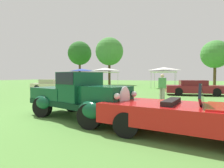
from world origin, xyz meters
name	(u,v)px	position (x,y,z in m)	size (l,w,h in m)	color
ground_plane	(68,114)	(0.00, 0.00, 0.00)	(120.00, 120.00, 0.00)	#568C3D
feature_pickup_truck	(79,95)	(0.82, -0.47, 0.87)	(4.54, 2.77, 1.70)	black
neighbor_convertible	(195,116)	(4.69, -1.34, 0.58)	(4.81, 2.33, 1.40)	red
show_car_cream	(51,85)	(-8.71, 9.50, 0.60)	(4.06, 2.34, 1.22)	beige
show_car_burgundy	(195,88)	(5.22, 10.25, 0.60)	(4.81, 2.39, 1.22)	maroon
spectator_between_cars	(162,87)	(3.20, 5.07, 0.91)	(0.46, 0.43, 1.69)	#9E998E
canopy_tent_left_field	(81,70)	(-10.47, 18.76, 2.42)	(3.26, 3.26, 2.71)	#B7B7BC
canopy_tent_center_field	(105,70)	(-5.97, 17.56, 2.42)	(3.15, 3.15, 2.71)	#B7B7BC
canopy_tent_right_field	(164,69)	(1.92, 18.65, 2.42)	(3.16, 3.16, 2.71)	#B7B7BC
treeline_far_left	(80,53)	(-15.76, 27.08, 6.23)	(4.83, 4.83, 8.68)	brown
treeline_mid_left	(109,52)	(-8.35, 25.06, 5.99)	(5.02, 5.02, 8.52)	#47331E
treeline_center	(215,54)	(9.00, 28.06, 5.08)	(4.48, 4.48, 7.35)	brown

